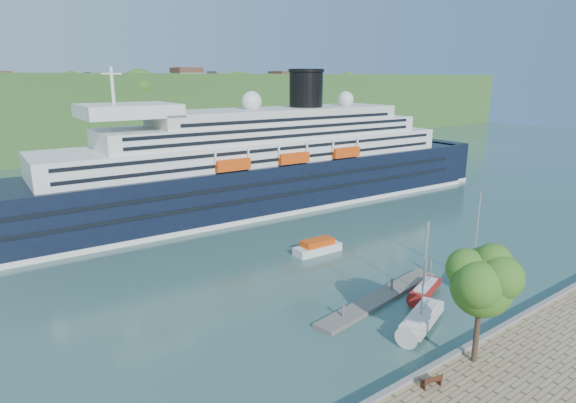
% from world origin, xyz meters
% --- Properties ---
extents(ground, '(400.00, 400.00, 0.00)m').
position_xyz_m(ground, '(0.00, 0.00, 0.00)').
color(ground, '#2D504C').
rests_on(ground, ground).
extents(far_hillside, '(400.00, 50.00, 24.00)m').
position_xyz_m(far_hillside, '(0.00, 145.00, 12.00)').
color(far_hillside, '#2D5221').
rests_on(far_hillside, ground).
extents(quay_coping, '(220.00, 0.50, 0.30)m').
position_xyz_m(quay_coping, '(0.00, -0.20, 1.15)').
color(quay_coping, slate).
rests_on(quay_coping, promenade).
extents(cruise_ship, '(109.56, 21.80, 24.45)m').
position_xyz_m(cruise_ship, '(7.96, 50.81, 12.22)').
color(cruise_ship, black).
rests_on(cruise_ship, ground).
extents(park_bench, '(1.82, 1.10, 1.09)m').
position_xyz_m(park_bench, '(-10.76, -1.56, 1.55)').
color(park_bench, '#4E2816').
rests_on(park_bench, promenade).
extents(promenade_tree, '(6.32, 6.32, 10.47)m').
position_xyz_m(promenade_tree, '(-5.29, -1.57, 6.24)').
color(promenade_tree, '#346019').
rests_on(promenade_tree, promenade).
extents(floating_pontoon, '(19.20, 5.04, 0.42)m').
position_xyz_m(floating_pontoon, '(-1.48, 11.76, 0.21)').
color(floating_pontoon, slate).
rests_on(floating_pontoon, ground).
extents(sailboat_white_near, '(8.09, 4.69, 10.10)m').
position_xyz_m(sailboat_white_near, '(-2.83, 5.34, 5.05)').
color(sailboat_white_near, silver).
rests_on(sailboat_white_near, ground).
extents(sailboat_red, '(6.60, 3.77, 8.23)m').
position_xyz_m(sailboat_red, '(3.03, 9.44, 4.12)').
color(sailboat_red, maroon).
rests_on(sailboat_red, ground).
extents(sailboat_white_far, '(8.05, 4.99, 10.10)m').
position_xyz_m(sailboat_white_far, '(11.40, 9.03, 5.05)').
color(sailboat_white_far, silver).
rests_on(sailboat_white_far, ground).
extents(tender_launch, '(6.91, 2.64, 1.88)m').
position_xyz_m(tender_launch, '(2.35, 26.52, 0.94)').
color(tender_launch, '#D8430C').
rests_on(tender_launch, ground).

